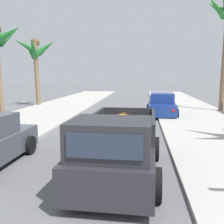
# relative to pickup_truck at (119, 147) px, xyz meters

# --- Properties ---
(sidewalk_left) EXTENTS (5.05, 60.00, 0.12)m
(sidewalk_left) POSITION_rel_pickup_truck_xyz_m (-6.30, 6.51, -0.75)
(sidewalk_left) COLOR #B2AFA8
(sidewalk_left) RESTS_ON ground
(sidewalk_right) EXTENTS (5.05, 60.00, 0.12)m
(sidewalk_right) POSITION_rel_pickup_truck_xyz_m (4.14, 6.51, -0.75)
(sidewalk_right) COLOR #B2AFA8
(sidewalk_right) RESTS_ON ground
(curb_left) EXTENTS (0.16, 60.00, 0.10)m
(curb_left) POSITION_rel_pickup_truck_xyz_m (-5.17, 6.51, -0.76)
(curb_left) COLOR silver
(curb_left) RESTS_ON ground
(curb_right) EXTENTS (0.16, 60.00, 0.10)m
(curb_right) POSITION_rel_pickup_truck_xyz_m (3.02, 6.51, -0.76)
(curb_right) COLOR silver
(curb_right) RESTS_ON ground
(pickup_truck) EXTENTS (2.37, 5.28, 1.80)m
(pickup_truck) POSITION_rel_pickup_truck_xyz_m (0.00, 0.00, 0.00)
(pickup_truck) COLOR #28282D
(pickup_truck) RESTS_ON ground
(car_right_near) EXTENTS (2.14, 4.31, 1.54)m
(car_right_near) POSITION_rel_pickup_truck_xyz_m (1.94, 11.30, -0.10)
(car_right_near) COLOR navy
(car_right_near) RESTS_ON ground
(palm_tree_right_mid) EXTENTS (3.67, 3.86, 5.92)m
(palm_tree_right_mid) POSITION_rel_pickup_truck_xyz_m (-8.66, 15.86, 3.87)
(palm_tree_right_mid) COLOR #846B4C
(palm_tree_right_mid) RESTS_ON ground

